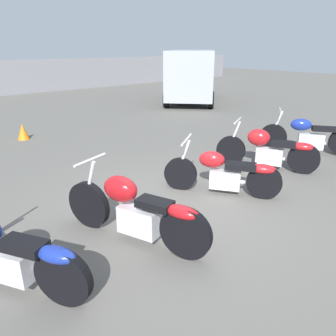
{
  "coord_description": "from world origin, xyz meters",
  "views": [
    {
      "loc": [
        -3.2,
        -3.4,
        2.43
      ],
      "look_at": [
        0.0,
        0.17,
        0.65
      ],
      "focal_mm": 35.0,
      "sensor_mm": 36.0,
      "label": 1
    }
  ],
  "objects": [
    {
      "name": "parked_van",
      "position": [
        7.95,
        7.46,
        1.26
      ],
      "size": [
        4.83,
        4.59,
        2.28
      ],
      "rotation": [
        0.0,
        0.0,
        -0.85
      ],
      "color": "#999EA8",
      "rests_on": "ground_plane"
    },
    {
      "name": "ground_plane",
      "position": [
        0.0,
        0.0,
        0.0
      ],
      "size": [
        60.0,
        60.0,
        0.0
      ],
      "primitive_type": "plane",
      "color": "#5B5954"
    },
    {
      "name": "motorcycle_slot_3",
      "position": [
        1.03,
        -0.14,
        0.39
      ],
      "size": [
        1.24,
        1.77,
        0.95
      ],
      "rotation": [
        0.0,
        0.0,
        0.57
      ],
      "color": "black",
      "rests_on": "ground_plane"
    },
    {
      "name": "motorcycle_slot_2",
      "position": [
        -1.01,
        -0.31,
        0.45
      ],
      "size": [
        0.89,
        2.12,
        1.04
      ],
      "rotation": [
        0.0,
        0.0,
        0.32
      ],
      "color": "black",
      "rests_on": "ground_plane"
    },
    {
      "name": "motorcycle_slot_4",
      "position": [
        2.7,
        0.06,
        0.43
      ],
      "size": [
        1.05,
        1.95,
        0.99
      ],
      "rotation": [
        0.0,
        0.0,
        0.44
      ],
      "color": "black",
      "rests_on": "ground_plane"
    },
    {
      "name": "traffic_cone_near",
      "position": [
        -0.29,
        5.89,
        0.21
      ],
      "size": [
        0.31,
        0.31,
        0.43
      ],
      "color": "orange",
      "rests_on": "ground_plane"
    },
    {
      "name": "motorcycle_slot_5",
      "position": [
        4.41,
        -0.02,
        0.43
      ],
      "size": [
        1.34,
        1.94,
        1.03
      ],
      "rotation": [
        0.0,
        0.0,
        0.58
      ],
      "color": "black",
      "rests_on": "ground_plane"
    },
    {
      "name": "motorcycle_slot_1",
      "position": [
        -2.56,
        -0.11,
        0.42
      ],
      "size": [
        1.22,
        1.97,
        1.0
      ],
      "rotation": [
        0.0,
        0.0,
        0.5
      ],
      "color": "black",
      "rests_on": "ground_plane"
    }
  ]
}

